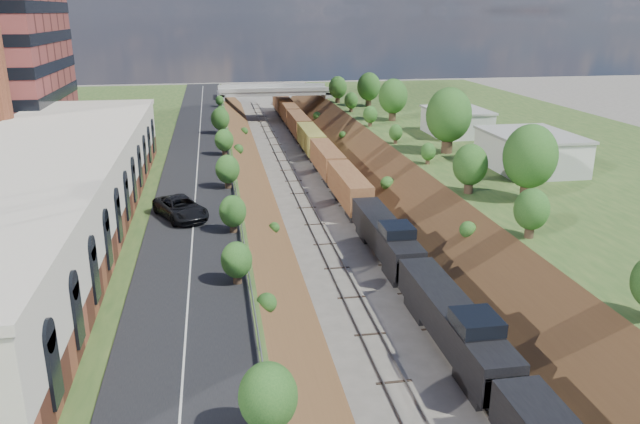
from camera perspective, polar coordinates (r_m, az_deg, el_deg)
platform_left at (r=80.35m, az=-23.59°, el=1.63°), size 44.00×180.00×5.00m
platform_right at (r=90.57m, az=21.35°, el=3.61°), size 44.00×180.00×5.00m
embankment_left at (r=78.61m, az=-7.64°, el=0.77°), size 10.00×180.00×10.00m
embankment_right at (r=82.23m, az=7.85°, el=1.53°), size 10.00×180.00×10.00m
rail_left_track at (r=79.27m, az=-1.57°, el=1.14°), size 1.58×180.00×0.18m
rail_right_track at (r=80.13m, az=2.11°, el=1.32°), size 1.58×180.00×0.18m
road at (r=77.29m, az=-11.14°, el=4.17°), size 8.00×180.00×0.10m
guardrail at (r=76.97m, az=-8.11°, el=4.66°), size 0.10×171.00×0.70m
commercial_building at (r=57.02m, az=-24.35°, el=1.61°), size 14.30×62.30×7.00m
overpass at (r=138.96m, az=-4.22°, el=10.40°), size 24.50×8.30×7.40m
white_building_near at (r=78.19m, az=18.65°, el=5.19°), size 9.00×12.00×4.00m
white_building_far at (r=97.58m, az=12.37°, el=7.97°), size 8.00×10.00×3.60m
tree_right_large at (r=64.34m, az=18.66°, el=4.79°), size 5.25×5.25×7.61m
tree_left_crest at (r=38.61m, az=-6.74°, el=-6.56°), size 2.45×2.45×3.55m
freight_train at (r=89.60m, az=0.74°, el=4.68°), size 2.80×143.61×4.55m
suv at (r=57.51m, az=-12.62°, el=0.38°), size 5.75×7.59×1.92m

